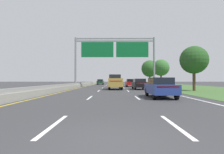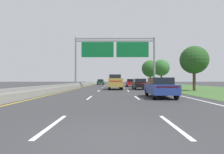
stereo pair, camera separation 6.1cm
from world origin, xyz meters
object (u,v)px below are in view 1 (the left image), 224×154
at_px(overhead_sign_gantry, 115,52).
at_px(roadside_tree_mid, 161,68).
at_px(car_red_right_lane_sedan, 130,83).
at_px(car_black_right_lane_sedan, 139,84).
at_px(roadside_tree_near, 194,60).
at_px(car_blue_right_lane_sedan, 160,87).
at_px(pickup_truck_gold, 115,82).
at_px(car_darkgreen_left_lane_sedan, 100,82).
at_px(roadside_tree_far, 150,69).

xyz_separation_m(overhead_sign_gantry, roadside_tree_mid, (10.21, 6.31, -2.59)).
height_order(car_red_right_lane_sedan, car_black_right_lane_sedan, same).
xyz_separation_m(car_red_right_lane_sedan, roadside_tree_near, (6.70, -14.75, 3.10)).
xyz_separation_m(car_red_right_lane_sedan, car_black_right_lane_sedan, (0.32, -10.73, 0.00)).
bearing_deg(car_blue_right_lane_sedan, roadside_tree_mid, -13.88).
xyz_separation_m(car_blue_right_lane_sedan, roadside_tree_near, (6.54, 9.05, 3.10)).
xyz_separation_m(pickup_truck_gold, car_blue_right_lane_sedan, (3.46, -12.99, -0.26)).
bearing_deg(pickup_truck_gold, car_darkgreen_left_lane_sedan, 6.83).
bearing_deg(car_black_right_lane_sedan, overhead_sign_gantry, 25.68).
bearing_deg(car_blue_right_lane_sedan, car_black_right_lane_sedan, -0.22).
bearing_deg(roadside_tree_near, roadside_tree_far, 89.89).
relative_size(pickup_truck_gold, car_black_right_lane_sedan, 1.23).
bearing_deg(pickup_truck_gold, roadside_tree_mid, -38.52).
distance_m(pickup_truck_gold, roadside_tree_far, 27.33).
bearing_deg(roadside_tree_near, roadside_tree_mid, 89.12).
relative_size(car_darkgreen_left_lane_sedan, car_red_right_lane_sedan, 1.01).
distance_m(car_black_right_lane_sedan, roadside_tree_far, 26.17).
xyz_separation_m(car_blue_right_lane_sedan, car_red_right_lane_sedan, (-0.16, 23.80, 0.00)).
bearing_deg(car_blue_right_lane_sedan, roadside_tree_near, -35.34).
xyz_separation_m(car_blue_right_lane_sedan, car_darkgreen_left_lane_sedan, (-7.45, 40.45, 0.00)).
distance_m(car_blue_right_lane_sedan, car_red_right_lane_sedan, 23.80).
distance_m(car_red_right_lane_sedan, roadside_tree_near, 16.49).
height_order(overhead_sign_gantry, roadside_tree_near, overhead_sign_gantry).
relative_size(pickup_truck_gold, car_blue_right_lane_sedan, 1.23).
bearing_deg(roadside_tree_mid, pickup_truck_gold, -127.08).
relative_size(car_red_right_lane_sedan, roadside_tree_mid, 0.75).
bearing_deg(roadside_tree_near, overhead_sign_gantry, 131.59).
bearing_deg(roadside_tree_mid, roadside_tree_far, 91.04).
relative_size(car_red_right_lane_sedan, car_black_right_lane_sedan, 1.00).
relative_size(roadside_tree_mid, roadside_tree_far, 0.85).
bearing_deg(roadside_tree_mid, car_darkgreen_left_lane_sedan, 135.74).
xyz_separation_m(car_blue_right_lane_sedan, roadside_tree_mid, (6.80, 26.56, 3.24)).
bearing_deg(car_blue_right_lane_sedan, overhead_sign_gantry, 10.03).
bearing_deg(pickup_truck_gold, roadside_tree_far, -23.20).
relative_size(pickup_truck_gold, roadside_tree_mid, 0.93).
bearing_deg(car_red_right_lane_sedan, pickup_truck_gold, 162.86).
relative_size(car_blue_right_lane_sedan, roadside_tree_mid, 0.75).
height_order(pickup_truck_gold, roadside_tree_near, roadside_tree_near).
bearing_deg(car_red_right_lane_sedan, car_blue_right_lane_sedan, -179.81).
bearing_deg(car_black_right_lane_sedan, car_red_right_lane_sedan, 1.01).
bearing_deg(overhead_sign_gantry, car_black_right_lane_sedan, -63.60).
distance_m(car_darkgreen_left_lane_sedan, car_black_right_lane_sedan, 28.42).
bearing_deg(roadside_tree_far, roadside_tree_near, -90.11).
bearing_deg(roadside_tree_mid, overhead_sign_gantry, -148.27).
height_order(car_black_right_lane_sedan, roadside_tree_far, roadside_tree_far).
bearing_deg(car_darkgreen_left_lane_sedan, overhead_sign_gantry, -167.46).
height_order(pickup_truck_gold, car_red_right_lane_sedan, pickup_truck_gold).
bearing_deg(car_red_right_lane_sedan, roadside_tree_near, -155.78).
bearing_deg(roadside_tree_near, pickup_truck_gold, 158.50).
xyz_separation_m(car_black_right_lane_sedan, roadside_tree_far, (6.43, 25.09, 3.74)).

